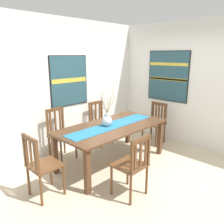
{
  "coord_description": "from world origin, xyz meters",
  "views": [
    {
      "loc": [
        -2.85,
        -2.09,
        1.99
      ],
      "look_at": [
        -0.02,
        0.64,
        0.98
      ],
      "focal_mm": 36.06,
      "sensor_mm": 36.0,
      "label": 1
    }
  ],
  "objects_px": {
    "painting_on_back_wall": "(69,81)",
    "painting_on_side_wall": "(168,76)",
    "chair_3": "(41,165)",
    "chair_4": "(132,165)",
    "chair_0": "(60,133)",
    "chair_2": "(100,122)",
    "dining_table": "(112,130)",
    "chair_1": "(155,122)",
    "centerpiece_vase": "(107,120)"
  },
  "relations": [
    {
      "from": "centerpiece_vase",
      "to": "chair_0",
      "type": "relative_size",
      "value": 0.66
    },
    {
      "from": "dining_table",
      "to": "centerpiece_vase",
      "type": "distance_m",
      "value": 0.24
    },
    {
      "from": "centerpiece_vase",
      "to": "painting_on_side_wall",
      "type": "xyz_separation_m",
      "value": [
        1.94,
        -0.04,
        0.65
      ]
    },
    {
      "from": "chair_4",
      "to": "centerpiece_vase",
      "type": "bearing_deg",
      "value": 64.95
    },
    {
      "from": "chair_2",
      "to": "dining_table",
      "type": "bearing_deg",
      "value": -120.04
    },
    {
      "from": "chair_3",
      "to": "painting_on_back_wall",
      "type": "bearing_deg",
      "value": 40.98
    },
    {
      "from": "chair_1",
      "to": "chair_4",
      "type": "relative_size",
      "value": 0.99
    },
    {
      "from": "painting_on_back_wall",
      "to": "chair_1",
      "type": "bearing_deg",
      "value": -38.03
    },
    {
      "from": "chair_4",
      "to": "chair_2",
      "type": "bearing_deg",
      "value": 59.61
    },
    {
      "from": "dining_table",
      "to": "chair_1",
      "type": "distance_m",
      "value": 1.44
    },
    {
      "from": "chair_0",
      "to": "chair_4",
      "type": "relative_size",
      "value": 1.06
    },
    {
      "from": "chair_0",
      "to": "chair_1",
      "type": "relative_size",
      "value": 1.08
    },
    {
      "from": "centerpiece_vase",
      "to": "painting_on_back_wall",
      "type": "height_order",
      "value": "painting_on_back_wall"
    },
    {
      "from": "chair_1",
      "to": "painting_on_side_wall",
      "type": "height_order",
      "value": "painting_on_side_wall"
    },
    {
      "from": "centerpiece_vase",
      "to": "chair_3",
      "type": "xyz_separation_m",
      "value": [
        -1.34,
        -0.05,
        -0.36
      ]
    },
    {
      "from": "dining_table",
      "to": "chair_1",
      "type": "xyz_separation_m",
      "value": [
        1.43,
        0.0,
        -0.15
      ]
    },
    {
      "from": "chair_2",
      "to": "painting_on_back_wall",
      "type": "height_order",
      "value": "painting_on_back_wall"
    },
    {
      "from": "chair_2",
      "to": "chair_3",
      "type": "xyz_separation_m",
      "value": [
        -1.96,
        -0.91,
        -0.0
      ]
    },
    {
      "from": "dining_table",
      "to": "chair_2",
      "type": "xyz_separation_m",
      "value": [
        0.51,
        0.89,
        -0.15
      ]
    },
    {
      "from": "chair_0",
      "to": "painting_on_side_wall",
      "type": "distance_m",
      "value": 2.73
    },
    {
      "from": "dining_table",
      "to": "chair_3",
      "type": "height_order",
      "value": "chair_3"
    },
    {
      "from": "painting_on_side_wall",
      "to": "chair_3",
      "type": "bearing_deg",
      "value": -179.86
    },
    {
      "from": "chair_0",
      "to": "chair_4",
      "type": "bearing_deg",
      "value": -89.93
    },
    {
      "from": "chair_1",
      "to": "painting_on_side_wall",
      "type": "bearing_deg",
      "value": -1.84
    },
    {
      "from": "painting_on_back_wall",
      "to": "painting_on_side_wall",
      "type": "distance_m",
      "value": 2.24
    },
    {
      "from": "dining_table",
      "to": "chair_0",
      "type": "height_order",
      "value": "chair_0"
    },
    {
      "from": "centerpiece_vase",
      "to": "chair_1",
      "type": "relative_size",
      "value": 0.71
    },
    {
      "from": "centerpiece_vase",
      "to": "chair_2",
      "type": "xyz_separation_m",
      "value": [
        0.62,
        0.85,
        -0.36
      ]
    },
    {
      "from": "centerpiece_vase",
      "to": "painting_on_back_wall",
      "type": "distance_m",
      "value": 1.29
    },
    {
      "from": "chair_3",
      "to": "chair_4",
      "type": "distance_m",
      "value": 1.27
    },
    {
      "from": "painting_on_side_wall",
      "to": "chair_0",
      "type": "bearing_deg",
      "value": 159.82
    },
    {
      "from": "centerpiece_vase",
      "to": "painting_on_side_wall",
      "type": "relative_size",
      "value": 0.57
    },
    {
      "from": "chair_4",
      "to": "chair_0",
      "type": "bearing_deg",
      "value": 90.07
    },
    {
      "from": "painting_on_side_wall",
      "to": "chair_1",
      "type": "bearing_deg",
      "value": 178.16
    },
    {
      "from": "painting_on_back_wall",
      "to": "painting_on_side_wall",
      "type": "bearing_deg",
      "value": -31.94
    },
    {
      "from": "dining_table",
      "to": "chair_1",
      "type": "height_order",
      "value": "chair_1"
    },
    {
      "from": "chair_1",
      "to": "chair_4",
      "type": "height_order",
      "value": "chair_4"
    },
    {
      "from": "chair_3",
      "to": "painting_on_back_wall",
      "type": "xyz_separation_m",
      "value": [
        1.38,
        1.2,
        0.96
      ]
    },
    {
      "from": "chair_2",
      "to": "centerpiece_vase",
      "type": "bearing_deg",
      "value": -125.75
    },
    {
      "from": "chair_1",
      "to": "chair_4",
      "type": "xyz_separation_m",
      "value": [
        -1.98,
        -0.93,
        -0.01
      ]
    },
    {
      "from": "chair_3",
      "to": "painting_on_back_wall",
      "type": "distance_m",
      "value": 2.06
    },
    {
      "from": "chair_0",
      "to": "chair_4",
      "type": "height_order",
      "value": "chair_0"
    },
    {
      "from": "centerpiece_vase",
      "to": "chair_1",
      "type": "height_order",
      "value": "centerpiece_vase"
    },
    {
      "from": "chair_1",
      "to": "chair_0",
      "type": "bearing_deg",
      "value": 156.46
    },
    {
      "from": "dining_table",
      "to": "chair_3",
      "type": "relative_size",
      "value": 2.18
    },
    {
      "from": "chair_1",
      "to": "chair_2",
      "type": "height_order",
      "value": "chair_2"
    },
    {
      "from": "chair_0",
      "to": "chair_2",
      "type": "bearing_deg",
      "value": 1.11
    },
    {
      "from": "centerpiece_vase",
      "to": "chair_0",
      "type": "height_order",
      "value": "centerpiece_vase"
    },
    {
      "from": "dining_table",
      "to": "painting_on_side_wall",
      "type": "distance_m",
      "value": 2.03
    },
    {
      "from": "chair_2",
      "to": "painting_on_side_wall",
      "type": "bearing_deg",
      "value": -34.18
    }
  ]
}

